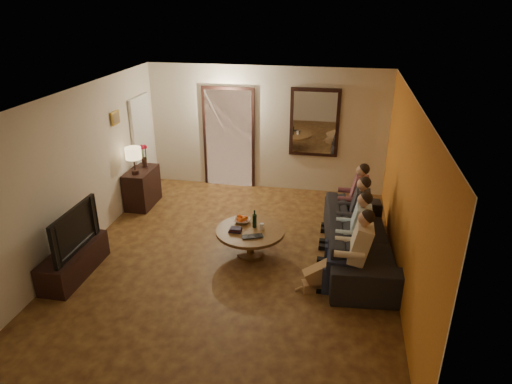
% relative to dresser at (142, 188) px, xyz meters
% --- Properties ---
extents(floor, '(5.00, 6.00, 0.01)m').
position_rel_dresser_xyz_m(floor, '(2.25, -1.62, -0.37)').
color(floor, '#3F1D11').
rests_on(floor, ground).
extents(ceiling, '(5.00, 6.00, 0.01)m').
position_rel_dresser_xyz_m(ceiling, '(2.25, -1.62, 2.23)').
color(ceiling, white).
rests_on(ceiling, back_wall).
extents(back_wall, '(5.00, 0.02, 2.60)m').
position_rel_dresser_xyz_m(back_wall, '(2.25, 1.38, 0.93)').
color(back_wall, beige).
rests_on(back_wall, floor).
extents(front_wall, '(5.00, 0.02, 2.60)m').
position_rel_dresser_xyz_m(front_wall, '(2.25, -4.62, 0.93)').
color(front_wall, beige).
rests_on(front_wall, floor).
extents(left_wall, '(0.02, 6.00, 2.60)m').
position_rel_dresser_xyz_m(left_wall, '(-0.25, -1.62, 0.93)').
color(left_wall, beige).
rests_on(left_wall, floor).
extents(right_wall, '(0.02, 6.00, 2.60)m').
position_rel_dresser_xyz_m(right_wall, '(4.75, -1.62, 0.93)').
color(right_wall, beige).
rests_on(right_wall, floor).
extents(orange_accent, '(0.01, 6.00, 2.60)m').
position_rel_dresser_xyz_m(orange_accent, '(4.74, -1.62, 0.93)').
color(orange_accent, orange).
rests_on(orange_accent, right_wall).
extents(kitchen_doorway, '(1.00, 0.06, 2.10)m').
position_rel_dresser_xyz_m(kitchen_doorway, '(1.45, 1.36, 0.68)').
color(kitchen_doorway, '#FFE0A5').
rests_on(kitchen_doorway, floor).
extents(door_trim, '(1.12, 0.04, 2.22)m').
position_rel_dresser_xyz_m(door_trim, '(1.45, 1.35, 0.68)').
color(door_trim, black).
rests_on(door_trim, floor).
extents(fridge_glimpse, '(0.45, 0.03, 1.70)m').
position_rel_dresser_xyz_m(fridge_glimpse, '(1.70, 1.37, 0.53)').
color(fridge_glimpse, silver).
rests_on(fridge_glimpse, floor).
extents(mirror_frame, '(1.00, 0.05, 1.40)m').
position_rel_dresser_xyz_m(mirror_frame, '(3.25, 1.34, 1.13)').
color(mirror_frame, black).
rests_on(mirror_frame, back_wall).
extents(mirror_glass, '(0.86, 0.02, 1.26)m').
position_rel_dresser_xyz_m(mirror_glass, '(3.25, 1.31, 1.13)').
color(mirror_glass, white).
rests_on(mirror_glass, back_wall).
extents(white_door, '(0.06, 0.85, 2.04)m').
position_rel_dresser_xyz_m(white_door, '(-0.21, 0.68, 0.65)').
color(white_door, white).
rests_on(white_door, floor).
extents(framed_art, '(0.03, 0.28, 0.24)m').
position_rel_dresser_xyz_m(framed_art, '(-0.22, -0.32, 1.48)').
color(framed_art, '#B28C33').
rests_on(framed_art, left_wall).
extents(art_canvas, '(0.01, 0.22, 0.18)m').
position_rel_dresser_xyz_m(art_canvas, '(-0.21, -0.32, 1.48)').
color(art_canvas, brown).
rests_on(art_canvas, left_wall).
extents(dresser, '(0.45, 0.84, 0.74)m').
position_rel_dresser_xyz_m(dresser, '(0.00, 0.00, 0.00)').
color(dresser, black).
rests_on(dresser, floor).
extents(table_lamp, '(0.30, 0.30, 0.54)m').
position_rel_dresser_xyz_m(table_lamp, '(0.00, -0.22, 0.64)').
color(table_lamp, beige).
rests_on(table_lamp, dresser).
extents(flower_vase, '(0.14, 0.14, 0.44)m').
position_rel_dresser_xyz_m(flower_vase, '(0.00, 0.22, 0.59)').
color(flower_vase, red).
rests_on(flower_vase, dresser).
extents(tv_stand, '(0.45, 1.30, 0.43)m').
position_rel_dresser_xyz_m(tv_stand, '(0.00, -2.52, -0.16)').
color(tv_stand, black).
rests_on(tv_stand, floor).
extents(tv, '(1.15, 0.15, 0.66)m').
position_rel_dresser_xyz_m(tv, '(0.00, -2.52, 0.39)').
color(tv, black).
rests_on(tv, tv_stand).
extents(sofa, '(2.63, 1.21, 0.75)m').
position_rel_dresser_xyz_m(sofa, '(4.20, -1.30, 0.00)').
color(sofa, black).
rests_on(sofa, floor).
extents(person_a, '(0.60, 0.40, 1.20)m').
position_rel_dresser_xyz_m(person_a, '(4.10, -2.20, 0.23)').
color(person_a, tan).
rests_on(person_a, sofa).
extents(person_b, '(0.60, 0.40, 1.20)m').
position_rel_dresser_xyz_m(person_b, '(4.10, -1.60, 0.23)').
color(person_b, tan).
rests_on(person_b, sofa).
extents(person_c, '(0.60, 0.40, 1.20)m').
position_rel_dresser_xyz_m(person_c, '(4.10, -1.00, 0.23)').
color(person_c, tan).
rests_on(person_c, sofa).
extents(person_d, '(0.60, 0.40, 1.20)m').
position_rel_dresser_xyz_m(person_d, '(4.10, -0.40, 0.23)').
color(person_d, tan).
rests_on(person_d, sofa).
extents(dog, '(0.61, 0.41, 0.56)m').
position_rel_dresser_xyz_m(dog, '(3.65, -2.23, -0.09)').
color(dog, tan).
rests_on(dog, floor).
extents(coffee_table, '(1.30, 1.30, 0.45)m').
position_rel_dresser_xyz_m(coffee_table, '(2.48, -1.46, -0.15)').
color(coffee_table, brown).
rests_on(coffee_table, floor).
extents(bowl, '(0.26, 0.26, 0.06)m').
position_rel_dresser_xyz_m(bowl, '(2.30, -1.24, 0.11)').
color(bowl, white).
rests_on(bowl, coffee_table).
extents(oranges, '(0.20, 0.20, 0.08)m').
position_rel_dresser_xyz_m(oranges, '(2.30, -1.24, 0.18)').
color(oranges, '#F45B14').
rests_on(oranges, bowl).
extents(wine_bottle, '(0.07, 0.07, 0.31)m').
position_rel_dresser_xyz_m(wine_bottle, '(2.53, -1.36, 0.23)').
color(wine_bottle, black).
rests_on(wine_bottle, coffee_table).
extents(wine_glass, '(0.06, 0.06, 0.10)m').
position_rel_dresser_xyz_m(wine_glass, '(2.66, -1.41, 0.13)').
color(wine_glass, silver).
rests_on(wine_glass, coffee_table).
extents(book_stack, '(0.20, 0.15, 0.07)m').
position_rel_dresser_xyz_m(book_stack, '(2.26, -1.56, 0.11)').
color(book_stack, black).
rests_on(book_stack, coffee_table).
extents(laptop, '(0.38, 0.32, 0.03)m').
position_rel_dresser_xyz_m(laptop, '(2.58, -1.74, 0.09)').
color(laptop, black).
rests_on(laptop, coffee_table).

